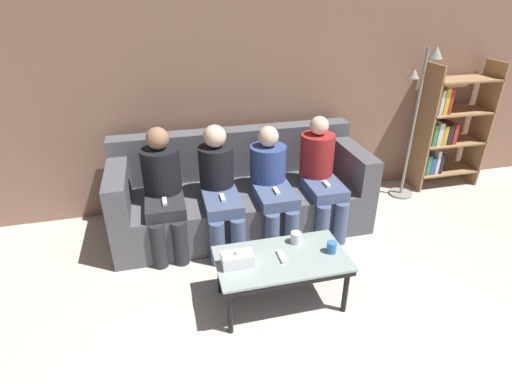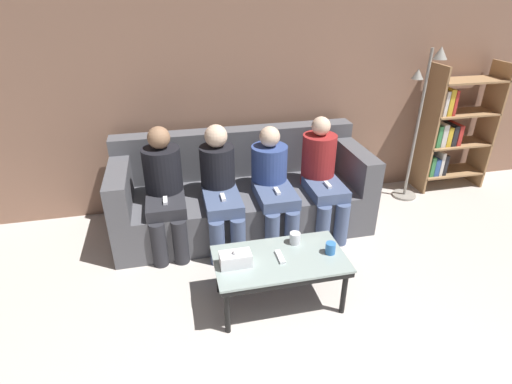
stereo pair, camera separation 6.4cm
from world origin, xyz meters
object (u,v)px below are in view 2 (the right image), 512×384
at_px(coffee_table, 280,263).
at_px(seated_person_left_end, 164,187).
at_px(cup_near_right, 295,238).
at_px(bookshelf, 450,132).
at_px(game_remote, 280,257).
at_px(cup_near_left, 330,248).
at_px(seated_person_right_end, 322,173).
at_px(standing_lamp, 421,111).
at_px(seated_person_mid_right, 272,181).
at_px(tissue_box, 236,259).
at_px(seated_person_mid_left, 220,184).
at_px(couch, 242,194).

distance_m(coffee_table, seated_person_left_end, 1.27).
relative_size(cup_near_right, bookshelf, 0.06).
height_order(game_remote, seated_person_left_end, seated_person_left_end).
height_order(cup_near_left, seated_person_right_end, seated_person_right_end).
relative_size(cup_near_left, standing_lamp, 0.05).
bearing_deg(cup_near_left, seated_person_mid_right, 100.52).
bearing_deg(tissue_box, standing_lamp, 31.43).
bearing_deg(cup_near_left, game_remote, 176.21).
bearing_deg(standing_lamp, seated_person_left_end, -172.26).
height_order(bookshelf, seated_person_left_end, bookshelf).
bearing_deg(coffee_table, seated_person_left_end, 128.53).
xyz_separation_m(coffee_table, seated_person_mid_right, (0.19, 0.95, 0.19)).
bearing_deg(seated_person_mid_right, game_remote, -101.48).
height_order(tissue_box, seated_person_left_end, seated_person_left_end).
xyz_separation_m(bookshelf, standing_lamp, (-0.52, -0.14, 0.32)).
distance_m(game_remote, bookshelf, 2.84).
relative_size(coffee_table, tissue_box, 4.33).
height_order(coffee_table, seated_person_left_end, seated_person_left_end).
bearing_deg(standing_lamp, seated_person_mid_left, -169.71).
distance_m(game_remote, seated_person_right_end, 1.19).
distance_m(bookshelf, seated_person_right_end, 1.81).
bearing_deg(coffee_table, cup_near_right, 43.95).
bearing_deg(tissue_box, seated_person_mid_right, 61.59).
bearing_deg(couch, game_remote, -87.58).
relative_size(couch, game_remote, 16.03).
height_order(seated_person_mid_left, seated_person_right_end, seated_person_right_end).
bearing_deg(cup_near_left, standing_lamp, 42.11).
distance_m(coffee_table, bookshelf, 2.84).
height_order(cup_near_right, seated_person_mid_right, seated_person_mid_right).
height_order(cup_near_right, standing_lamp, standing_lamp).
height_order(cup_near_left, tissue_box, tissue_box).
bearing_deg(standing_lamp, couch, -175.53).
height_order(standing_lamp, seated_person_mid_left, standing_lamp).
bearing_deg(seated_person_left_end, seated_person_mid_left, -3.93).
relative_size(seated_person_left_end, seated_person_mid_right, 1.07).
xyz_separation_m(cup_near_left, tissue_box, (-0.70, 0.01, 0.01)).
bearing_deg(bookshelf, seated_person_left_end, -171.02).
distance_m(bookshelf, seated_person_mid_left, 2.76).
xyz_separation_m(bookshelf, seated_person_left_end, (-3.19, -0.50, -0.09)).
height_order(seated_person_left_end, seated_person_mid_right, seated_person_left_end).
distance_m(cup_near_right, seated_person_left_end, 1.26).
height_order(standing_lamp, seated_person_mid_right, standing_lamp).
bearing_deg(seated_person_right_end, seated_person_left_end, 179.34).
relative_size(bookshelf, seated_person_mid_left, 1.31).
bearing_deg(seated_person_mid_right, coffee_table, -101.48).
relative_size(game_remote, seated_person_left_end, 0.14).
relative_size(seated_person_left_end, seated_person_right_end, 1.01).
relative_size(seated_person_mid_left, seated_person_right_end, 0.99).
bearing_deg(seated_person_left_end, coffee_table, -51.47).
relative_size(coffee_table, seated_person_mid_left, 0.88).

